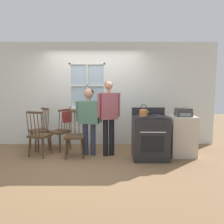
{
  "coord_description": "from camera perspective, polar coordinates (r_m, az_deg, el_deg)",
  "views": [
    {
      "loc": [
        0.47,
        -4.41,
        1.54
      ],
      "look_at": [
        0.46,
        0.3,
        1.0
      ],
      "focal_mm": 35.0,
      "sensor_mm": 36.0,
      "label": 1
    }
  ],
  "objects": [
    {
      "name": "ground_plane",
      "position": [
        4.7,
        -5.83,
        -12.64
      ],
      "size": [
        16.0,
        16.0,
        0.0
      ],
      "primitive_type": "plane",
      "color": "brown"
    },
    {
      "name": "wall_back",
      "position": [
        5.83,
        -4.49,
        4.53
      ],
      "size": [
        6.4,
        0.16,
        2.7
      ],
      "color": "silver",
      "rests_on": "ground_plane"
    },
    {
      "name": "chair_by_window",
      "position": [
        5.48,
        -13.25,
        -5.01
      ],
      "size": [
        0.56,
        0.57,
        1.02
      ],
      "rotation": [
        0.0,
        0.0,
        -2.11
      ],
      "color": "#4C331E",
      "rests_on": "ground_plane"
    },
    {
      "name": "chair_near_wall",
      "position": [
        5.16,
        -18.35,
        -5.87
      ],
      "size": [
        0.52,
        0.5,
        1.02
      ],
      "rotation": [
        0.0,
        0.0,
        2.85
      ],
      "color": "#4C331E",
      "rests_on": "ground_plane"
    },
    {
      "name": "chair_center_cluster",
      "position": [
        4.93,
        -9.66,
        -6.22
      ],
      "size": [
        0.45,
        0.44,
        1.02
      ],
      "rotation": [
        0.0,
        0.0,
        0.08
      ],
      "color": "#4C331E",
      "rests_on": "ground_plane"
    },
    {
      "name": "chair_near_stove",
      "position": [
        5.75,
        -18.21,
        -4.61
      ],
      "size": [
        0.58,
        0.58,
        1.02
      ],
      "rotation": [
        0.0,
        0.0,
        -0.86
      ],
      "color": "#4C331E",
      "rests_on": "ground_plane"
    },
    {
      "name": "person_elderly_left",
      "position": [
        4.92,
        -5.92,
        -0.62
      ],
      "size": [
        0.61,
        0.29,
        1.51
      ],
      "rotation": [
        0.0,
        0.0,
        -0.18
      ],
      "color": "#2D3347",
      "rests_on": "ground_plane"
    },
    {
      "name": "person_teen_center",
      "position": [
        4.84,
        -0.8,
        -0.01
      ],
      "size": [
        0.53,
        0.31,
        1.66
      ],
      "rotation": [
        0.0,
        0.0,
        0.31
      ],
      "color": "black",
      "rests_on": "ground_plane"
    },
    {
      "name": "stove",
      "position": [
        4.79,
        9.96,
        -6.44
      ],
      "size": [
        0.74,
        0.68,
        1.08
      ],
      "color": "#232326",
      "rests_on": "ground_plane"
    },
    {
      "name": "kettle",
      "position": [
        4.54,
        8.32,
        -0.06
      ],
      "size": [
        0.21,
        0.17,
        0.25
      ],
      "color": "#A86638",
      "rests_on": "stove"
    },
    {
      "name": "potted_plant",
      "position": [
        5.78,
        -6.29,
        1.79
      ],
      "size": [
        0.14,
        0.14,
        0.31
      ],
      "color": "#42474C",
      "rests_on": "wall_back"
    },
    {
      "name": "handbag",
      "position": [
        5.25,
        -11.53,
        -1.15
      ],
      "size": [
        0.25,
        0.24,
        0.31
      ],
      "color": "maroon",
      "rests_on": "chair_by_window"
    },
    {
      "name": "side_counter",
      "position": [
        5.17,
        17.95,
        -5.97
      ],
      "size": [
        0.55,
        0.5,
        0.9
      ],
      "color": "beige",
      "rests_on": "ground_plane"
    },
    {
      "name": "stereo",
      "position": [
        5.06,
        18.24,
        -0.06
      ],
      "size": [
        0.34,
        0.29,
        0.18
      ],
      "color": "#38383A",
      "rests_on": "side_counter"
    }
  ]
}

